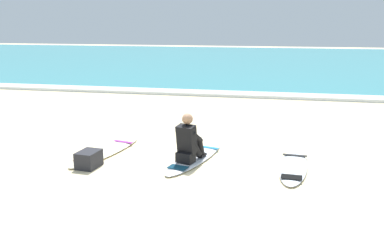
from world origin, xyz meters
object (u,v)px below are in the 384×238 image
(surfboard_spare_far, at_px, (293,166))
(beach_bag, at_px, (89,159))
(surfer_seated, at_px, (189,143))
(surfboard_main, at_px, (195,158))
(surfboard_spare_near, at_px, (106,151))

(surfboard_spare_far, xyz_separation_m, beach_bag, (-3.83, -0.73, 0.12))
(surfer_seated, distance_m, surfboard_spare_far, 2.05)
(surfboard_main, bearing_deg, beach_bag, -155.30)
(surfboard_spare_far, bearing_deg, beach_bag, -169.15)
(surfer_seated, xyz_separation_m, surfboard_spare_near, (-1.87, 0.33, -0.40))
(surfer_seated, bearing_deg, surfboard_spare_far, 4.54)
(surfboard_main, relative_size, surfer_seated, 2.55)
(surfboard_spare_far, height_order, beach_bag, beach_bag)
(surfboard_main, distance_m, surfer_seated, 0.50)
(beach_bag, bearing_deg, surfboard_spare_far, 10.85)
(surfboard_spare_far, bearing_deg, surfboard_spare_near, 177.44)
(surfer_seated, bearing_deg, beach_bag, -162.55)
(surfboard_spare_far, bearing_deg, surfer_seated, -175.46)
(surfer_seated, height_order, surfboard_spare_near, surfer_seated)
(surfboard_spare_near, bearing_deg, surfer_seated, -10.08)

